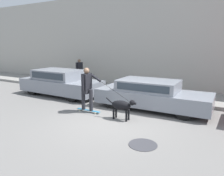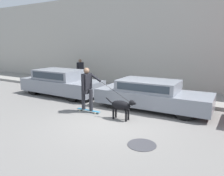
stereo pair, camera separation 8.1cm
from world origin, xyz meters
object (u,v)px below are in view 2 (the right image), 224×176
at_px(skateboarder, 87,87).
at_px(parked_car_0, 61,83).
at_px(dog, 122,106).
at_px(parked_car_1, 151,95).
at_px(pedestrian_with_bag, 80,70).

bearing_deg(skateboarder, parked_car_0, 150.79).
height_order(parked_car_0, dog, parked_car_0).
relative_size(parked_car_1, dog, 3.91).
height_order(parked_car_0, parked_car_1, parked_car_0).
height_order(dog, skateboarder, skateboarder).
xyz_separation_m(parked_car_1, skateboarder, (-2.01, -1.67, 0.41)).
bearing_deg(dog, pedestrian_with_bag, 140.99).
xyz_separation_m(dog, skateboarder, (-1.57, 0.10, 0.49)).
height_order(parked_car_1, dog, parked_car_1).
bearing_deg(parked_car_0, parked_car_1, 0.66).
relative_size(dog, skateboarder, 0.48).
relative_size(parked_car_0, pedestrian_with_bag, 2.91).
xyz_separation_m(parked_car_1, dog, (-0.44, -1.76, -0.08)).
distance_m(parked_car_0, parked_car_1, 4.97).
bearing_deg(parked_car_1, pedestrian_with_bag, 153.42).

